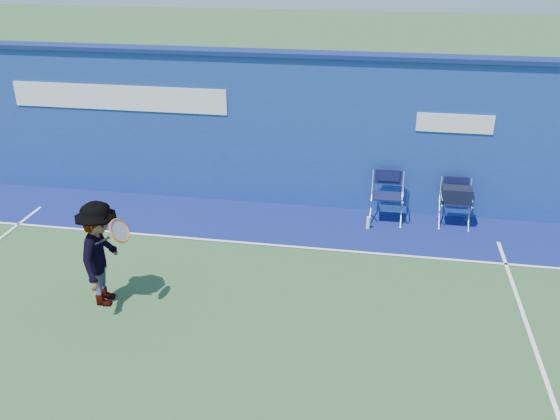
% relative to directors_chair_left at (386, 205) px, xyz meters
% --- Properties ---
extents(ground, '(80.00, 80.00, 0.00)m').
position_rel_directors_chair_left_xyz_m(ground, '(-2.46, -4.58, -0.33)').
color(ground, '#2F532C').
rests_on(ground, ground).
extents(stadium_wall, '(24.00, 0.50, 3.08)m').
position_rel_directors_chair_left_xyz_m(stadium_wall, '(-2.47, 0.62, 1.22)').
color(stadium_wall, navy).
rests_on(stadium_wall, ground).
extents(out_of_bounds_strip, '(24.00, 1.80, 0.01)m').
position_rel_directors_chair_left_xyz_m(out_of_bounds_strip, '(-2.46, -0.48, -0.32)').
color(out_of_bounds_strip, navy).
rests_on(out_of_bounds_strip, ground).
extents(court_lines, '(24.00, 12.00, 0.01)m').
position_rel_directors_chair_left_xyz_m(court_lines, '(-2.46, -3.98, -0.31)').
color(court_lines, white).
rests_on(court_lines, out_of_bounds_strip).
extents(directors_chair_left, '(0.58, 0.54, 0.99)m').
position_rel_directors_chair_left_xyz_m(directors_chair_left, '(0.00, 0.00, 0.00)').
color(directors_chair_left, silver).
rests_on(directors_chair_left, ground).
extents(directors_chair_right, '(0.54, 0.49, 0.91)m').
position_rel_directors_chair_left_xyz_m(directors_chair_right, '(1.28, 0.02, 0.05)').
color(directors_chair_right, silver).
rests_on(directors_chair_right, ground).
extents(water_bottle, '(0.07, 0.07, 0.24)m').
position_rel_directors_chair_left_xyz_m(water_bottle, '(-0.32, -0.41, -0.20)').
color(water_bottle, white).
rests_on(water_bottle, ground).
extents(tennis_player, '(0.90, 1.13, 1.64)m').
position_rel_directors_chair_left_xyz_m(tennis_player, '(-4.14, -3.56, 0.50)').
color(tennis_player, '#EA4738').
rests_on(tennis_player, ground).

